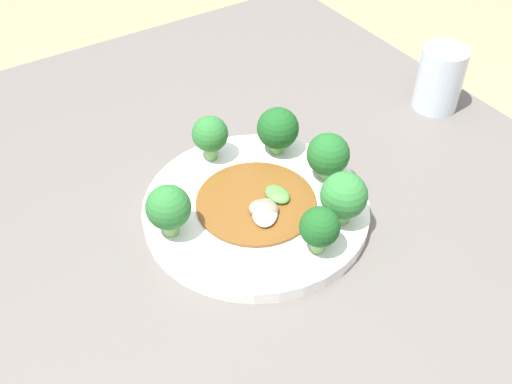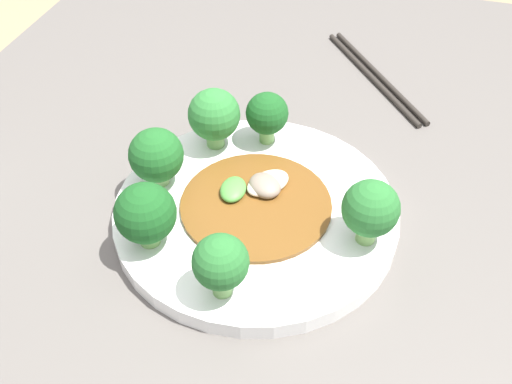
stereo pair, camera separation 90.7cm
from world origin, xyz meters
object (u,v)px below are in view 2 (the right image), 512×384
(broccoli_east, at_px, (270,115))
(chopsticks, at_px, (375,76))
(broccoli_northeast, at_px, (214,115))
(broccoli_northwest, at_px, (145,214))
(broccoli_south, at_px, (371,209))
(stirfry_center, at_px, (257,198))
(plate, at_px, (256,212))
(broccoli_north, at_px, (156,156))
(broccoli_west, at_px, (221,263))

(broccoli_east, distance_m, chopsticks, 0.22)
(broccoli_northeast, bearing_deg, broccoli_northwest, 175.75)
(broccoli_south, relative_size, stirfry_center, 0.45)
(plate, height_order, broccoli_north, broccoli_north)
(broccoli_east, xyz_separation_m, broccoli_north, (-0.10, 0.09, -0.00))
(plate, xyz_separation_m, broccoli_west, (-0.11, -0.00, 0.05))
(plate, distance_m, broccoli_east, 0.12)
(broccoli_northwest, relative_size, stirfry_center, 0.44)
(broccoli_east, bearing_deg, plate, -171.65)
(broccoli_east, bearing_deg, chopsticks, -26.24)
(broccoli_south, xyz_separation_m, broccoli_northwest, (-0.06, 0.20, -0.00))
(broccoli_south, bearing_deg, broccoli_west, 131.32)
(broccoli_northeast, bearing_deg, broccoli_east, -67.72)
(plate, xyz_separation_m, stirfry_center, (0.01, 0.00, 0.01))
(broccoli_south, bearing_deg, chopsticks, 6.18)
(broccoli_south, xyz_separation_m, broccoli_west, (-0.10, 0.11, -0.00))
(broccoli_west, height_order, stirfry_center, broccoli_west)
(broccoli_west, height_order, broccoli_northwest, broccoli_northwest)
(broccoli_northwest, bearing_deg, stirfry_center, -45.54)
(broccoli_south, bearing_deg, plate, 83.40)
(broccoli_east, bearing_deg, broccoli_northwest, 159.22)
(stirfry_center, bearing_deg, broccoli_west, -178.56)
(stirfry_center, xyz_separation_m, chopsticks, (0.29, -0.08, -0.02))
(stirfry_center, height_order, chopsticks, stirfry_center)
(plate, height_order, broccoli_northeast, broccoli_northeast)
(plate, xyz_separation_m, broccoli_north, (0.01, 0.11, 0.05))
(broccoli_northwest, xyz_separation_m, stirfry_center, (0.08, -0.08, -0.03))
(broccoli_north, height_order, chopsticks, broccoli_north)
(broccoli_east, xyz_separation_m, chopsticks, (0.19, -0.10, -0.05))
(stirfry_center, bearing_deg, broccoli_south, -99.69)
(broccoli_west, xyz_separation_m, chopsticks, (0.41, -0.08, -0.05))
(broccoli_northeast, bearing_deg, broccoli_north, 154.70)
(broccoli_west, bearing_deg, plate, 0.95)
(plate, bearing_deg, stirfry_center, 9.86)
(broccoli_northeast, xyz_separation_m, chopsticks, (0.22, -0.15, -0.06))
(broccoli_northwest, height_order, stirfry_center, broccoli_northwest)
(broccoli_north, bearing_deg, broccoli_east, -42.99)
(broccoli_northeast, bearing_deg, chopsticks, -35.05)
(broccoli_south, height_order, broccoli_west, broccoli_south)
(plate, height_order, stirfry_center, stirfry_center)
(stirfry_center, bearing_deg, broccoli_east, 8.25)
(chopsticks, bearing_deg, broccoli_west, 169.23)
(broccoli_northeast, distance_m, broccoli_northwest, 0.16)
(broccoli_west, relative_size, chopsticks, 0.33)
(broccoli_northwest, height_order, chopsticks, broccoli_northwest)
(plate, bearing_deg, broccoli_east, 8.35)
(broccoli_north, bearing_deg, broccoli_northwest, -163.19)
(broccoli_west, xyz_separation_m, broccoli_northeast, (0.20, 0.07, 0.00))
(broccoli_northeast, bearing_deg, plate, -138.74)
(broccoli_northwest, relative_size, broccoli_north, 1.03)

